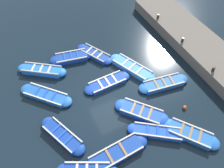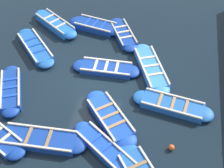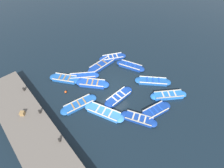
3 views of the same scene
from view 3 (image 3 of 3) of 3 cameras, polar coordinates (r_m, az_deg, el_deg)
ground_plane at (r=18.28m, az=0.69°, el=-1.82°), size 120.00×120.00×0.00m
boat_stern_in at (r=19.36m, az=13.17°, el=0.90°), size 3.30×3.43×0.38m
boat_tucked at (r=21.81m, az=0.24°, el=8.70°), size 3.39×2.27×0.39m
boat_bow_out at (r=18.42m, az=17.93°, el=-3.53°), size 3.50×2.78×0.47m
boat_inner_gap at (r=16.96m, az=14.00°, el=-8.52°), size 3.47×1.58×0.42m
boat_end_of_row at (r=19.79m, az=-15.14°, el=1.72°), size 2.86×3.33×0.41m
boat_drifting at (r=17.21m, az=-10.76°, el=-6.56°), size 3.83×1.44×0.39m
boat_alongside at (r=19.66m, az=-9.55°, el=2.53°), size 3.42×2.68×0.38m
boat_outer_right at (r=17.49m, az=2.19°, el=-4.20°), size 3.56×1.07×0.36m
boat_near_quay at (r=20.70m, az=6.03°, el=5.89°), size 2.15×3.48×0.41m
boat_outer_left at (r=16.23m, az=8.79°, el=-11.18°), size 2.32×3.33×0.38m
boat_far_corner at (r=16.41m, az=-2.60°, el=-9.19°), size 2.46×4.01×0.42m
boat_mid_row at (r=20.81m, az=-3.28°, el=6.33°), size 4.12×1.22×0.39m
boat_centre at (r=18.72m, az=-6.38°, el=0.22°), size 3.08×3.35×0.44m
quay_wall at (r=16.10m, az=-23.51°, el=-15.95°), size 3.35×16.83×0.88m
bollard_mid_north at (r=14.70m, az=-16.75°, el=-17.08°), size 0.20×0.20×0.35m
bollard_mid_south at (r=16.62m, az=-22.53°, el=-8.33°), size 0.20×0.20×0.35m
bollard_south at (r=18.96m, az=-26.82°, el=-1.50°), size 0.20×0.20×0.35m
wooden_crate at (r=17.13m, az=-27.25°, el=-8.54°), size 0.51×0.51×0.36m
buoy_orange_near at (r=18.54m, az=-14.90°, el=-2.50°), size 0.25×0.25×0.25m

